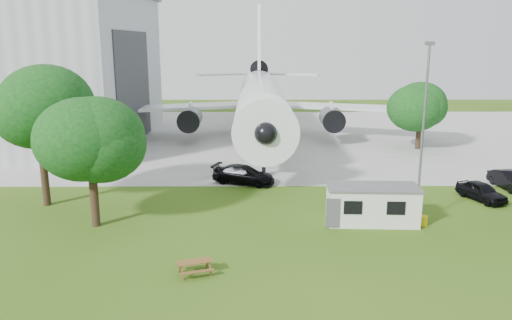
{
  "coord_description": "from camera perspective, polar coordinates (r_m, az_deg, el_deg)",
  "views": [
    {
      "loc": [
        -3.04,
        -26.07,
        12.14
      ],
      "look_at": [
        -2.79,
        8.0,
        4.0
      ],
      "focal_mm": 35.0,
      "sensor_mm": 36.0,
      "label": 1
    }
  ],
  "objects": [
    {
      "name": "ground",
      "position": [
        28.92,
        5.77,
        -11.46
      ],
      "size": [
        160.0,
        160.0,
        0.0
      ],
      "primitive_type": "plane",
      "color": "#4C701E"
    },
    {
      "name": "concrete_apron",
      "position": [
        65.28,
        2.26,
        2.72
      ],
      "size": [
        120.0,
        46.0,
        0.03
      ],
      "primitive_type": "cube",
      "color": "#B7B7B2",
      "rests_on": "ground"
    },
    {
      "name": "airliner",
      "position": [
        62.32,
        0.55,
        7.11
      ],
      "size": [
        46.36,
        47.73,
        17.69
      ],
      "color": "white",
      "rests_on": "ground"
    },
    {
      "name": "site_cabin",
      "position": [
        34.97,
        13.16,
        -4.97
      ],
      "size": [
        6.81,
        2.99,
        2.62
      ],
      "color": "silver",
      "rests_on": "ground"
    },
    {
      "name": "picnic_west",
      "position": [
        27.54,
        -6.97,
        -12.83
      ],
      "size": [
        2.18,
        1.99,
        0.76
      ],
      "primitive_type": null,
      "rotation": [
        0.0,
        0.0,
        0.32
      ],
      "color": "brown",
      "rests_on": "ground"
    },
    {
      "name": "lamp_mast",
      "position": [
        34.72,
        18.5,
        2.55
      ],
      "size": [
        0.16,
        0.16,
        12.0
      ],
      "primitive_type": "cylinder",
      "color": "slate",
      "rests_on": "ground"
    },
    {
      "name": "tree_west_big",
      "position": [
        39.72,
        -23.7,
        5.59
      ],
      "size": [
        8.48,
        8.48,
        11.74
      ],
      "color": "#382619",
      "rests_on": "ground"
    },
    {
      "name": "tree_west_small",
      "position": [
        34.11,
        -18.45,
        1.87
      ],
      "size": [
        6.63,
        6.63,
        9.04
      ],
      "color": "#382619",
      "rests_on": "ground"
    },
    {
      "name": "tree_far_apron",
      "position": [
        59.77,
        18.3,
        5.97
      ],
      "size": [
        6.89,
        6.89,
        8.52
      ],
      "color": "#382619",
      "rests_on": "ground"
    },
    {
      "name": "car_ne_hatch",
      "position": [
        42.74,
        24.36,
        -3.29
      ],
      "size": [
        3.08,
        4.59,
        1.45
      ],
      "primitive_type": "imported",
      "rotation": [
        0.0,
        0.0,
        0.35
      ],
      "color": "black",
      "rests_on": "ground"
    },
    {
      "name": "car_ne_sedan",
      "position": [
        46.98,
        27.02,
        -2.1
      ],
      "size": [
        2.02,
        4.67,
        1.5
      ],
      "primitive_type": "imported",
      "rotation": [
        0.0,
        0.0,
        0.1
      ],
      "color": "black",
      "rests_on": "ground"
    },
    {
      "name": "car_apron_van",
      "position": [
        43.46,
        -1.43,
        -1.7
      ],
      "size": [
        5.93,
        3.97,
        1.6
      ],
      "primitive_type": "imported",
      "rotation": [
        0.0,
        0.0,
        1.23
      ],
      "color": "black",
      "rests_on": "ground"
    }
  ]
}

